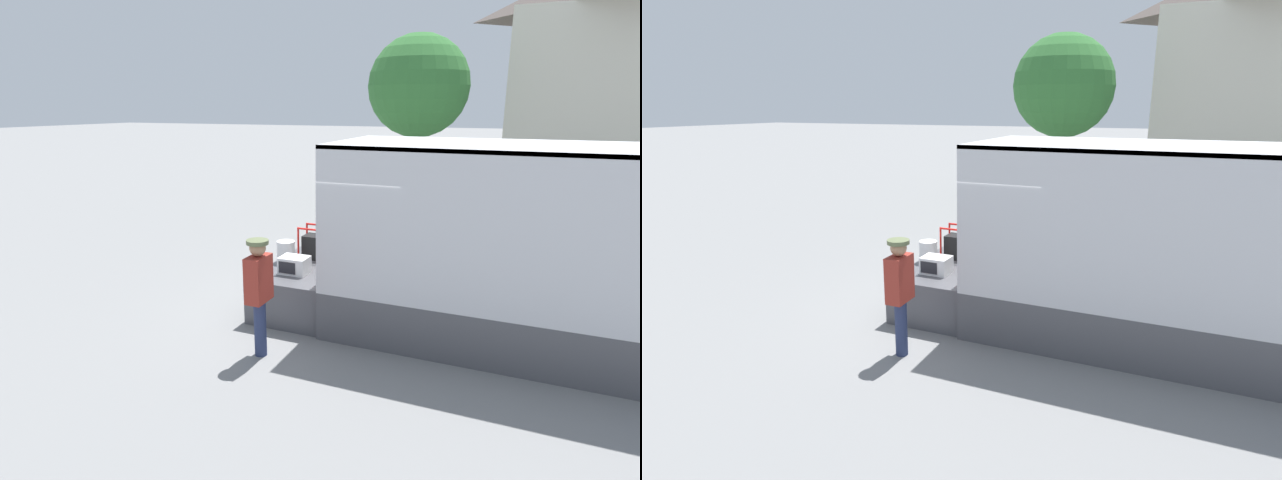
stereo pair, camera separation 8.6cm
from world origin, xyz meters
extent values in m
plane|color=gray|center=(0.00, 0.00, 0.00)|extent=(160.00, 160.00, 0.00)
cube|color=#4C4C51|center=(2.46, 0.00, 0.39)|extent=(4.92, 2.47, 0.78)
cube|color=silver|center=(2.46, 1.20, 1.90)|extent=(4.92, 0.06, 2.25)
cube|color=silver|center=(2.46, -1.20, 1.90)|extent=(4.92, 0.06, 2.25)
cube|color=silver|center=(2.46, 0.00, 3.00)|extent=(4.92, 2.47, 0.06)
cylinder|color=yellow|center=(2.29, 0.79, 0.95)|extent=(0.28, 0.28, 0.35)
cube|color=#B2A893|center=(2.33, -0.30, 0.90)|extent=(0.44, 0.32, 0.24)
cube|color=#B2A893|center=(4.03, 0.32, 0.95)|extent=(0.44, 0.32, 0.34)
cube|color=#4C4C51|center=(-0.67, 0.00, 0.39)|extent=(1.34, 2.35, 0.78)
cube|color=white|center=(-0.71, -0.51, 0.92)|extent=(0.48, 0.38, 0.29)
cube|color=black|center=(-0.76, -0.70, 0.92)|extent=(0.31, 0.01, 0.20)
cube|color=black|center=(-0.67, 0.42, 1.00)|extent=(0.54, 0.34, 0.45)
cylinder|color=slate|center=(-0.45, 0.42, 1.02)|extent=(0.20, 0.19, 0.19)
cylinder|color=red|center=(-0.99, 0.23, 1.09)|extent=(0.04, 0.04, 0.62)
cylinder|color=red|center=(-0.34, 0.23, 1.09)|extent=(0.04, 0.04, 0.62)
cylinder|color=red|center=(-0.99, 0.62, 1.09)|extent=(0.04, 0.04, 0.62)
cylinder|color=red|center=(-0.34, 0.62, 1.09)|extent=(0.04, 0.04, 0.62)
cylinder|color=red|center=(-0.67, 0.23, 1.38)|extent=(0.64, 0.04, 0.04)
cylinder|color=red|center=(-0.67, 0.62, 1.38)|extent=(0.64, 0.04, 0.04)
cylinder|color=silver|center=(-1.13, 0.00, 0.98)|extent=(0.33, 0.33, 0.40)
cylinder|color=navy|center=(-0.55, -2.00, 0.43)|extent=(0.18, 0.18, 0.85)
cube|color=maroon|center=(-0.55, -2.00, 1.19)|extent=(0.24, 0.44, 0.67)
sphere|color=tan|center=(-0.55, -2.00, 1.64)|extent=(0.23, 0.23, 0.23)
cylinder|color=#606B47|center=(-0.55, -2.00, 1.73)|extent=(0.32, 0.32, 0.06)
cube|color=beige|center=(5.37, 14.96, 3.42)|extent=(7.18, 7.05, 6.83)
cylinder|color=brown|center=(-1.14, 10.64, 1.31)|extent=(0.36, 0.36, 2.62)
sphere|color=#337033|center=(-1.14, 10.64, 4.24)|extent=(3.60, 3.60, 3.60)
camera|label=1|loc=(2.85, -7.82, 3.56)|focal=28.00mm
camera|label=2|loc=(2.93, -7.78, 3.56)|focal=28.00mm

